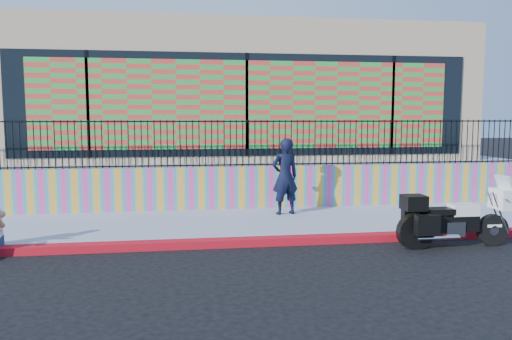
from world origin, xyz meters
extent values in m
plane|color=black|center=(0.00, 0.00, 0.00)|extent=(90.00, 90.00, 0.00)
cube|color=red|center=(0.00, 0.00, 0.07)|extent=(16.00, 0.30, 0.15)
cube|color=#99A1B7|center=(0.00, 1.65, 0.07)|extent=(16.00, 3.00, 0.15)
cube|color=#E63C9C|center=(0.00, 3.25, 0.70)|extent=(16.00, 0.20, 1.10)
cube|color=#99A1B7|center=(0.00, 8.35, 0.62)|extent=(16.00, 10.00, 1.25)
cube|color=tan|center=(0.00, 8.15, 3.25)|extent=(14.00, 8.00, 4.00)
cube|color=black|center=(0.00, 4.13, 2.85)|extent=(12.60, 0.04, 2.80)
cube|color=#D33F2E|center=(0.00, 4.10, 2.85)|extent=(11.48, 0.02, 2.40)
cylinder|color=black|center=(4.26, -0.68, 0.31)|extent=(0.63, 0.13, 0.63)
cylinder|color=black|center=(2.65, -0.68, 0.31)|extent=(0.63, 0.13, 0.63)
cube|color=black|center=(3.46, -0.68, 0.47)|extent=(0.90, 0.27, 0.32)
cube|color=silver|center=(3.41, -0.68, 0.38)|extent=(0.38, 0.32, 0.28)
cube|color=white|center=(3.63, -0.68, 0.74)|extent=(0.52, 0.30, 0.23)
cube|color=black|center=(3.12, -0.68, 0.72)|extent=(0.52, 0.32, 0.11)
cube|color=white|center=(4.43, -0.68, 0.93)|extent=(0.28, 0.49, 0.40)
cube|color=silver|center=(4.47, -0.68, 1.23)|extent=(0.17, 0.44, 0.32)
cube|color=black|center=(2.60, -0.68, 0.90)|extent=(0.42, 0.40, 0.28)
cube|color=black|center=(2.74, -0.96, 0.52)|extent=(0.46, 0.17, 0.38)
cube|color=black|center=(2.74, -0.39, 0.52)|extent=(0.46, 0.17, 0.38)
cube|color=white|center=(4.26, -0.68, 0.41)|extent=(0.30, 0.15, 0.06)
imported|color=black|center=(0.70, 2.30, 1.08)|extent=(0.76, 0.58, 1.86)
camera|label=1|loc=(-1.73, -9.53, 2.54)|focal=35.00mm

